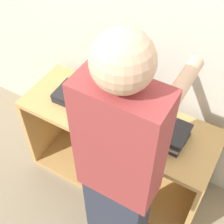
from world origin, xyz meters
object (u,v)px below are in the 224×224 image
at_px(laptop_open, 121,108).
at_px(laptop_stack_right, 163,131).
at_px(laptop_stack_left, 77,96).
at_px(person, 120,178).

xyz_separation_m(laptop_open, laptop_stack_right, (0.33, -0.04, -0.00)).
xyz_separation_m(laptop_stack_left, laptop_stack_right, (0.67, -0.00, 0.02)).
relative_size(laptop_open, laptop_stack_right, 0.96).
distance_m(laptop_open, person, 0.63).
bearing_deg(person, laptop_stack_left, 141.22).
relative_size(laptop_open, person, 0.17).
xyz_separation_m(laptop_stack_right, person, (-0.04, -0.50, 0.12)).
relative_size(laptop_stack_left, laptop_stack_right, 1.02).
distance_m(laptop_open, laptop_stack_right, 0.34).
bearing_deg(laptop_open, laptop_stack_left, -172.97).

